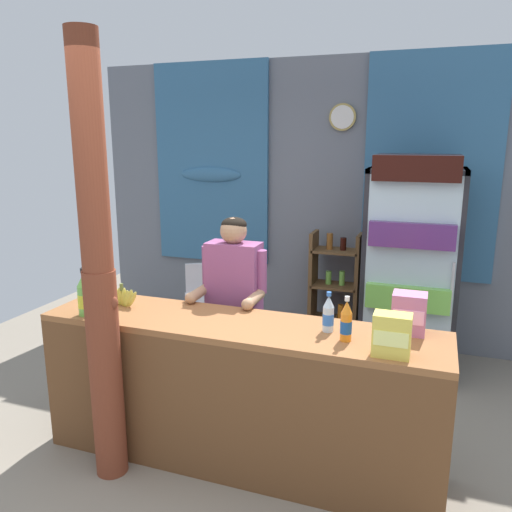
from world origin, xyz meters
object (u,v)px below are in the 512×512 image
(plastic_lawn_chair, at_px, (208,303))
(bottle_shelf_rack, at_px, (335,289))
(soda_bottle_orange_soda, at_px, (346,322))
(shopkeeper, at_px, (234,294))
(drink_fridge, at_px, (412,256))
(soda_bottle_lime_soda, at_px, (85,295))
(soda_bottle_grape_soda, at_px, (99,286))
(snack_box_instant_noodle, at_px, (392,335))
(soda_bottle_water, at_px, (328,315))
(banana_bunch, at_px, (122,297))
(snack_box_wafer, at_px, (409,313))
(stall_counter, at_px, (232,385))
(timber_post, at_px, (99,280))

(plastic_lawn_chair, bearing_deg, bottle_shelf_rack, 24.47)
(bottle_shelf_rack, xyz_separation_m, soda_bottle_orange_soda, (0.45, -2.07, 0.44))
(bottle_shelf_rack, xyz_separation_m, shopkeeper, (-0.45, -1.50, 0.34))
(drink_fridge, distance_m, bottle_shelf_rack, 0.90)
(soda_bottle_lime_soda, height_order, soda_bottle_grape_soda, soda_bottle_lime_soda)
(bottle_shelf_rack, xyz_separation_m, snack_box_instant_noodle, (0.71, -2.19, 0.44))
(drink_fridge, distance_m, soda_bottle_water, 1.68)
(plastic_lawn_chair, bearing_deg, banana_bunch, -88.15)
(shopkeeper, relative_size, soda_bottle_water, 6.26)
(soda_bottle_orange_soda, height_order, snack_box_wafer, soda_bottle_orange_soda)
(stall_counter, xyz_separation_m, snack_box_wafer, (0.99, 0.29, 0.49))
(plastic_lawn_chair, relative_size, shopkeeper, 0.57)
(drink_fridge, distance_m, soda_bottle_lime_soda, 2.67)
(plastic_lawn_chair, distance_m, banana_bunch, 1.54)
(snack_box_wafer, height_order, banana_bunch, snack_box_wafer)
(plastic_lawn_chair, xyz_separation_m, soda_bottle_water, (1.45, -1.45, 0.55))
(drink_fridge, bearing_deg, shopkeeper, -134.60)
(soda_bottle_lime_soda, distance_m, soda_bottle_grape_soda, 0.32)
(soda_bottle_orange_soda, xyz_separation_m, banana_bunch, (-1.53, 0.10, -0.05))
(bottle_shelf_rack, bearing_deg, soda_bottle_orange_soda, -77.70)
(shopkeeper, distance_m, snack_box_instant_noodle, 1.35)
(timber_post, bearing_deg, snack_box_wafer, 18.73)
(soda_bottle_orange_soda, distance_m, snack_box_instant_noodle, 0.28)
(soda_bottle_lime_soda, height_order, soda_bottle_orange_soda, soda_bottle_lime_soda)
(bottle_shelf_rack, distance_m, banana_bunch, 2.28)
(drink_fridge, distance_m, plastic_lawn_chair, 1.93)
(shopkeeper, height_order, snack_box_wafer, shopkeeper)
(snack_box_wafer, bearing_deg, bottle_shelf_rack, 112.92)
(shopkeeper, relative_size, soda_bottle_grape_soda, 6.52)
(plastic_lawn_chair, distance_m, soda_bottle_water, 2.12)
(drink_fridge, xyz_separation_m, soda_bottle_orange_soda, (-0.26, -1.75, -0.01))
(snack_box_instant_noodle, distance_m, snack_box_wafer, 0.37)
(drink_fridge, height_order, snack_box_instant_noodle, drink_fridge)
(soda_bottle_grape_soda, bearing_deg, bottle_shelf_rack, 55.49)
(snack_box_wafer, bearing_deg, soda_bottle_water, -162.93)
(soda_bottle_lime_soda, bearing_deg, shopkeeper, 43.67)
(shopkeeper, bearing_deg, plastic_lawn_chair, 124.11)
(shopkeeper, relative_size, snack_box_wafer, 6.33)
(soda_bottle_water, distance_m, snack_box_instant_noodle, 0.44)
(drink_fridge, bearing_deg, snack_box_instant_noodle, -90.07)
(snack_box_wafer, bearing_deg, snack_box_instant_noodle, -99.97)
(timber_post, height_order, plastic_lawn_chair, timber_post)
(stall_counter, distance_m, soda_bottle_lime_soda, 1.09)
(timber_post, distance_m, snack_box_wafer, 1.80)
(drink_fridge, xyz_separation_m, snack_box_wafer, (0.06, -1.50, -0.00))
(shopkeeper, bearing_deg, snack_box_wafer, -14.73)
(soda_bottle_lime_soda, bearing_deg, snack_box_wafer, 10.91)
(timber_post, height_order, bottle_shelf_rack, timber_post)
(plastic_lawn_chair, distance_m, soda_bottle_lime_soda, 1.79)
(bottle_shelf_rack, bearing_deg, shopkeeper, -106.82)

